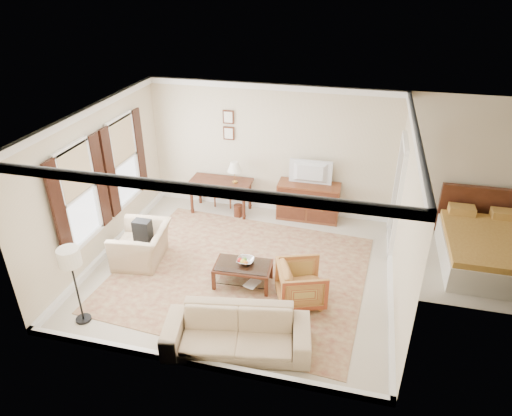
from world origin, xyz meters
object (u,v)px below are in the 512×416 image
at_px(writing_desk, 221,186).
at_px(tv, 310,166).
at_px(striped_armchair, 301,282).
at_px(club_armchair, 141,239).
at_px(sofa, 237,327).
at_px(coffee_table, 243,269).
at_px(sideboard, 308,201).

bearing_deg(writing_desk, tv, 3.91).
relative_size(writing_desk, striped_armchair, 1.77).
distance_m(writing_desk, club_armchair, 2.43).
xyz_separation_m(club_armchair, sofa, (2.40, -1.78, -0.05)).
relative_size(tv, sofa, 0.41).
xyz_separation_m(coffee_table, striped_armchair, (1.07, -0.21, 0.07)).
height_order(writing_desk, tv, tv).
xyz_separation_m(sideboard, coffee_table, (-0.78, -2.68, -0.10)).
distance_m(striped_armchair, club_armchair, 3.18).
xyz_separation_m(sideboard, tv, (0.00, -0.02, 0.86)).
height_order(tv, coffee_table, tv).
bearing_deg(sofa, tv, 73.93).
relative_size(sideboard, striped_armchair, 1.73).
relative_size(club_armchair, sofa, 0.50).
relative_size(tv, club_armchair, 0.82).
xyz_separation_m(writing_desk, sideboard, (1.99, 0.16, -0.23)).
bearing_deg(sofa, writing_desk, 100.90).
xyz_separation_m(striped_armchair, sofa, (-0.75, -1.31, 0.03)).
distance_m(writing_desk, sideboard, 2.00).
bearing_deg(sofa, striped_armchair, 50.37).
bearing_deg(sideboard, coffee_table, -106.16).
height_order(striped_armchair, club_armchair, club_armchair).
distance_m(writing_desk, coffee_table, 2.82).
distance_m(sideboard, coffee_table, 2.79).
relative_size(striped_armchair, club_armchair, 0.73).
bearing_deg(writing_desk, sideboard, 4.49).
bearing_deg(tv, coffee_table, 73.72).
bearing_deg(writing_desk, sofa, -69.22).
distance_m(tv, coffee_table, 2.93).
bearing_deg(striped_armchair, tv, -13.85).
distance_m(sideboard, sofa, 4.22).
bearing_deg(writing_desk, club_armchair, -110.93).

